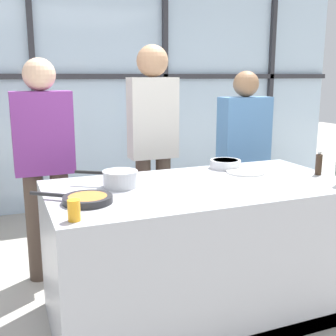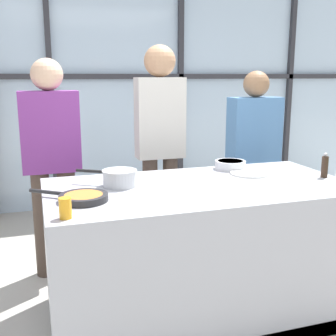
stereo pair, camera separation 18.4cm
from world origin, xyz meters
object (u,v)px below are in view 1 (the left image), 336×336
Objects in this scene: frying_pan at (86,199)px; mixing_bowl at (225,164)px; spectator_far_left at (44,158)px; white_plate at (246,172)px; spectator_center_right at (243,151)px; saucepan at (120,178)px; pepper_grinder at (319,164)px; juice_glass_near at (74,210)px; spectator_center_left at (153,138)px.

mixing_bowl is at bearing 23.24° from frying_pan.
spectator_far_left is 6.17× the size of white_plate.
spectator_center_right is 4.45× the size of saucepan.
spectator_center_right is at bearing 180.00° from spectator_far_left.
spectator_far_left is at bearing 151.01° from pepper_grinder.
spectator_center_right reaches higher than mixing_bowl.
pepper_grinder is at bearing 2.00° from frying_pan.
pepper_grinder reaches higher than juice_glass_near.
pepper_grinder is at bearing 90.32° from spectator_center_right.
spectator_center_left reaches higher than juice_glass_near.
white_plate is at bearing -73.47° from mixing_bowl.
spectator_far_left is 1.02m from frying_pan.
frying_pan is at bearing 96.41° from spectator_far_left.
frying_pan is 1.21m from white_plate.
white_plate is at bearing 23.35° from juice_glass_near.
mixing_bowl is 1.44m from juice_glass_near.
saucepan and juice_glass_near have the same top height.
white_plate is at bearing 2.71° from saucepan.
spectator_far_left reaches higher than spectator_center_right.
pepper_grinder reaches higher than white_plate.
mixing_bowl is 1.33× the size of pepper_grinder.
spectator_center_right is 1.55m from saucepan.
juice_glass_near is (-0.11, -0.27, 0.03)m from frying_pan.
pepper_grinder is at bearing 132.15° from spectator_center_left.
spectator_far_left is at bearing 90.21° from juice_glass_near.
juice_glass_near is at bearing -148.73° from mixing_bowl.
saucepan is 0.63m from juice_glass_near.
spectator_center_right is 3.81× the size of frying_pan.
saucepan is 1.59× the size of mixing_bowl.
pepper_grinder reaches higher than frying_pan.
mixing_bowl is 0.65m from pepper_grinder.
mixing_bowl is (-0.48, -0.53, 0.02)m from spectator_center_right.
mixing_bowl is at bearing 156.84° from spectator_far_left.
spectator_far_left is at bearing -0.00° from spectator_center_right.
saucepan is (0.37, -0.76, -0.02)m from spectator_far_left.
frying_pan is 1.86× the size of mixing_bowl.
spectator_center_right reaches higher than pepper_grinder.
spectator_far_left is 4.01× the size of frying_pan.
spectator_center_right is 5.85× the size of white_plate.
saucepan is 1.37m from pepper_grinder.
saucepan reaches higher than mixing_bowl.
frying_pan reaches higher than white_plate.
frying_pan is at bearing -166.16° from white_plate.
pepper_grinder is (1.36, -0.19, 0.02)m from saucepan.
frying_pan is at bearing -135.79° from saucepan.
saucepan is 3.50× the size of juice_glass_near.
spectator_far_left is 9.92× the size of pepper_grinder.
frying_pan is 4.10× the size of juice_glass_near.
spectator_center_right is 0.84m from white_plate.
spectator_center_left is 1.54m from juice_glass_near.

